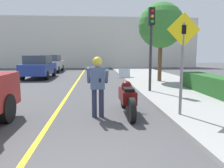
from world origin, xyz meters
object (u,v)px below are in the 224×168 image
object	(u,v)px
person_biker	(98,81)
street_tree	(161,25)
motorcycle	(127,97)
crossing_sign	(183,54)
parked_car_silver	(52,63)
traffic_light	(151,34)
parked_car_blue	(39,67)

from	to	relation	value
person_biker	street_tree	world-z (taller)	street_tree
motorcycle	street_tree	distance (m)	8.14
crossing_sign	parked_car_silver	size ratio (longest dim) A/B	0.66
traffic_light	street_tree	xyz separation A→B (m)	(1.49, 3.54, 0.82)
parked_car_blue	parked_car_silver	world-z (taller)	same
person_biker	crossing_sign	size ratio (longest dim) A/B	0.62
motorcycle	traffic_light	bearing A→B (deg)	65.39
crossing_sign	parked_car_silver	world-z (taller)	crossing_sign
crossing_sign	parked_car_blue	world-z (taller)	crossing_sign
motorcycle	parked_car_blue	world-z (taller)	parked_car_blue
parked_car_silver	motorcycle	bearing A→B (deg)	-71.49
traffic_light	motorcycle	bearing A→B (deg)	-114.61
parked_car_blue	crossing_sign	bearing A→B (deg)	-58.53
motorcycle	parked_car_silver	world-z (taller)	parked_car_silver
person_biker	traffic_light	bearing A→B (deg)	56.51
street_tree	person_biker	bearing A→B (deg)	-118.52
motorcycle	person_biker	bearing A→B (deg)	-162.00
traffic_light	street_tree	distance (m)	3.93
traffic_light	parked_car_blue	world-z (taller)	traffic_light
street_tree	motorcycle	bearing A→B (deg)	-113.71
traffic_light	parked_car_silver	world-z (taller)	traffic_light
parked_car_silver	street_tree	bearing A→B (deg)	-46.76
person_biker	motorcycle	bearing A→B (deg)	18.00
parked_car_blue	motorcycle	bearing A→B (deg)	-63.23
parked_car_silver	parked_car_blue	bearing A→B (deg)	-88.26
crossing_sign	parked_car_blue	distance (m)	12.56
traffic_light	parked_car_blue	bearing A→B (deg)	134.66
traffic_light	parked_car_silver	size ratio (longest dim) A/B	0.88
crossing_sign	parked_car_blue	xyz separation A→B (m)	(-6.54, 10.69, -0.93)
parked_car_silver	traffic_light	bearing A→B (deg)	-61.13
motorcycle	crossing_sign	world-z (taller)	crossing_sign
traffic_light	parked_car_silver	xyz separation A→B (m)	(-6.84, 12.40, -1.82)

